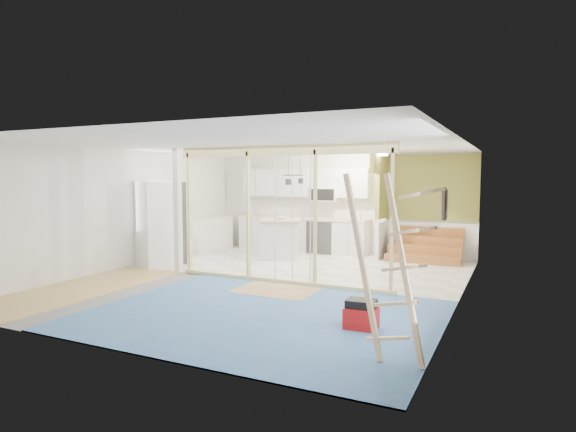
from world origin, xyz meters
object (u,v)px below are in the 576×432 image
at_px(island, 280,239).
at_px(toolbox, 361,315).
at_px(fridge, 157,223).
at_px(ladder, 389,268).

relative_size(island, toolbox, 2.98).
bearing_deg(fridge, island, 67.96).
bearing_deg(toolbox, fridge, 153.74).
relative_size(toolbox, ladder, 0.21).
relative_size(fridge, toolbox, 4.37).
distance_m(fridge, island, 2.95).
bearing_deg(ladder, island, 133.49).
distance_m(toolbox, ladder, 1.45).
distance_m(island, toolbox, 5.63).
height_order(fridge, toolbox, fridge).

